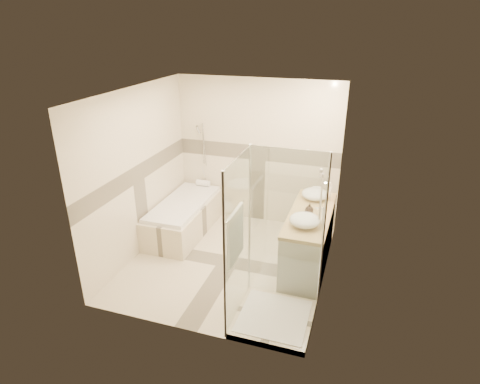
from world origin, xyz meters
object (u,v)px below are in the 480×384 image
(bathtub, at_px, (184,215))
(vessel_sink_near, at_px, (315,194))
(shower_enclosure, at_px, (267,281))
(amenity_bottle_a, at_px, (308,212))
(vanity, at_px, (309,239))
(vessel_sink_far, at_px, (305,220))
(amenity_bottle_b, at_px, (309,209))

(bathtub, xyz_separation_m, vessel_sink_near, (2.13, 0.14, 0.62))
(bathtub, height_order, shower_enclosure, shower_enclosure)
(vessel_sink_near, distance_m, amenity_bottle_a, 0.66)
(vanity, distance_m, shower_enclosure, 1.31)
(vanity, distance_m, amenity_bottle_a, 0.53)
(vessel_sink_far, height_order, amenity_bottle_a, amenity_bottle_a)
(amenity_bottle_a, xyz_separation_m, amenity_bottle_b, (0.00, 0.14, -0.01))
(bathtub, xyz_separation_m, amenity_bottle_a, (2.13, -0.51, 0.62))
(amenity_bottle_a, bearing_deg, vessel_sink_near, 90.00)
(shower_enclosure, distance_m, amenity_bottle_a, 1.22)
(vessel_sink_near, xyz_separation_m, amenity_bottle_a, (0.00, -0.66, 0.00))
(amenity_bottle_a, relative_size, amenity_bottle_b, 1.08)
(vanity, bearing_deg, amenity_bottle_a, -96.97)
(vessel_sink_near, xyz_separation_m, vessel_sink_far, (0.00, -0.90, 0.00))
(vanity, xyz_separation_m, amenity_bottle_b, (-0.02, -0.03, 0.50))
(amenity_bottle_b, bearing_deg, vessel_sink_far, -90.00)
(vessel_sink_far, bearing_deg, amenity_bottle_b, 90.00)
(vanity, height_order, amenity_bottle_a, amenity_bottle_a)
(shower_enclosure, distance_m, vessel_sink_far, 1.00)
(vessel_sink_far, xyz_separation_m, amenity_bottle_a, (0.00, 0.24, 0.00))
(bathtub, height_order, vessel_sink_near, vessel_sink_near)
(vessel_sink_near, relative_size, vessel_sink_far, 0.97)
(bathtub, height_order, amenity_bottle_b, amenity_bottle_b)
(shower_enclosure, height_order, vessel_sink_near, shower_enclosure)
(amenity_bottle_a, distance_m, amenity_bottle_b, 0.14)
(vanity, height_order, vessel_sink_near, vessel_sink_near)
(amenity_bottle_b, bearing_deg, bathtub, 169.94)
(vanity, height_order, shower_enclosure, shower_enclosure)
(vessel_sink_near, distance_m, vessel_sink_far, 0.90)
(vessel_sink_near, bearing_deg, amenity_bottle_b, -90.00)
(amenity_bottle_b, bearing_deg, shower_enclosure, -102.38)
(vessel_sink_near, bearing_deg, bathtub, -176.14)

